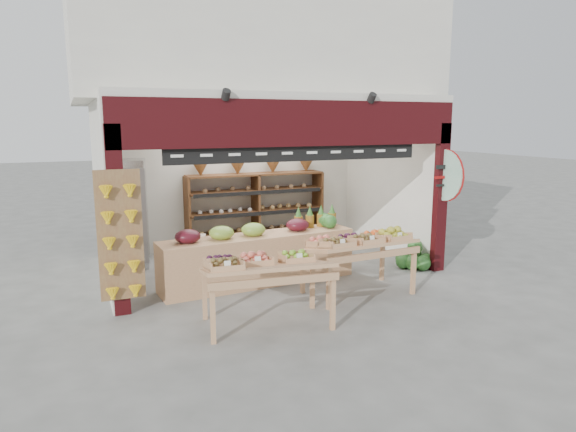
{
  "coord_description": "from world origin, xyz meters",
  "views": [
    {
      "loc": [
        -3.31,
        -8.29,
        2.67
      ],
      "look_at": [
        0.16,
        -0.2,
        1.05
      ],
      "focal_mm": 32.0,
      "sensor_mm": 36.0,
      "label": 1
    }
  ],
  "objects_px": {
    "back_shelving": "(256,196)",
    "display_table_right": "(359,243)",
    "watermelon_pile": "(414,258)",
    "display_table_left": "(257,265)",
    "refrigerator": "(125,213)",
    "cardboard_stack": "(206,261)",
    "mid_counter": "(258,257)"
  },
  "relations": [
    {
      "from": "back_shelving",
      "to": "display_table_left",
      "type": "distance_m",
      "value": 4.35
    },
    {
      "from": "refrigerator",
      "to": "back_shelving",
      "type": "bearing_deg",
      "value": 19.5
    },
    {
      "from": "back_shelving",
      "to": "display_table_right",
      "type": "height_order",
      "value": "back_shelving"
    },
    {
      "from": "back_shelving",
      "to": "refrigerator",
      "type": "height_order",
      "value": "refrigerator"
    },
    {
      "from": "display_table_left",
      "to": "watermelon_pile",
      "type": "xyz_separation_m",
      "value": [
        3.58,
        1.38,
        -0.63
      ]
    },
    {
      "from": "mid_counter",
      "to": "display_table_right",
      "type": "height_order",
      "value": "mid_counter"
    },
    {
      "from": "back_shelving",
      "to": "cardboard_stack",
      "type": "distance_m",
      "value": 2.46
    },
    {
      "from": "watermelon_pile",
      "to": "display_table_left",
      "type": "bearing_deg",
      "value": -158.95
    },
    {
      "from": "display_table_left",
      "to": "watermelon_pile",
      "type": "bearing_deg",
      "value": 21.05
    },
    {
      "from": "back_shelving",
      "to": "watermelon_pile",
      "type": "height_order",
      "value": "back_shelving"
    },
    {
      "from": "watermelon_pile",
      "to": "back_shelving",
      "type": "bearing_deg",
      "value": 128.16
    },
    {
      "from": "cardboard_stack",
      "to": "mid_counter",
      "type": "bearing_deg",
      "value": -45.93
    },
    {
      "from": "refrigerator",
      "to": "cardboard_stack",
      "type": "height_order",
      "value": "refrigerator"
    },
    {
      "from": "mid_counter",
      "to": "display_table_right",
      "type": "relative_size",
      "value": 1.98
    },
    {
      "from": "mid_counter",
      "to": "display_table_right",
      "type": "bearing_deg",
      "value": -41.3
    },
    {
      "from": "refrigerator",
      "to": "display_table_left",
      "type": "height_order",
      "value": "refrigerator"
    },
    {
      "from": "back_shelving",
      "to": "mid_counter",
      "type": "xyz_separation_m",
      "value": [
        -0.84,
        -2.45,
        -0.66
      ]
    },
    {
      "from": "display_table_left",
      "to": "mid_counter",
      "type": "bearing_deg",
      "value": 69.71
    },
    {
      "from": "back_shelving",
      "to": "refrigerator",
      "type": "xyz_separation_m",
      "value": [
        -2.73,
        -0.45,
        -0.12
      ]
    },
    {
      "from": "display_table_left",
      "to": "watermelon_pile",
      "type": "relative_size",
      "value": 2.59
    },
    {
      "from": "cardboard_stack",
      "to": "display_table_left",
      "type": "xyz_separation_m",
      "value": [
        0.1,
        -2.38,
        0.54
      ]
    },
    {
      "from": "display_table_right",
      "to": "back_shelving",
      "type": "bearing_deg",
      "value": 96.75
    },
    {
      "from": "refrigerator",
      "to": "cardboard_stack",
      "type": "xyz_separation_m",
      "value": [
        1.18,
        -1.26,
        -0.73
      ]
    },
    {
      "from": "display_table_right",
      "to": "watermelon_pile",
      "type": "distance_m",
      "value": 2.01
    },
    {
      "from": "display_table_right",
      "to": "watermelon_pile",
      "type": "bearing_deg",
      "value": 26.13
    },
    {
      "from": "watermelon_pile",
      "to": "display_table_right",
      "type": "bearing_deg",
      "value": -153.87
    },
    {
      "from": "refrigerator",
      "to": "cardboard_stack",
      "type": "relative_size",
      "value": 1.76
    },
    {
      "from": "refrigerator",
      "to": "display_table_right",
      "type": "xyz_separation_m",
      "value": [
        3.15,
        -3.1,
        -0.17
      ]
    },
    {
      "from": "back_shelving",
      "to": "refrigerator",
      "type": "distance_m",
      "value": 2.77
    },
    {
      "from": "display_table_right",
      "to": "watermelon_pile",
      "type": "height_order",
      "value": "display_table_right"
    },
    {
      "from": "refrigerator",
      "to": "display_table_right",
      "type": "distance_m",
      "value": 4.43
    },
    {
      "from": "refrigerator",
      "to": "cardboard_stack",
      "type": "distance_m",
      "value": 1.87
    }
  ]
}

